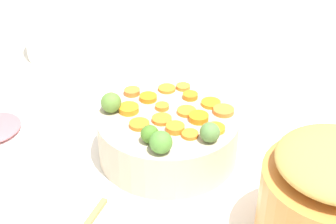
# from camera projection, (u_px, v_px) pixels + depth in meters

# --- Properties ---
(tabletop) EXTENTS (2.40, 2.40, 0.02)m
(tabletop) POSITION_uv_depth(u_px,v_px,m) (175.00, 143.00, 1.04)
(tabletop) COLOR white
(tabletop) RESTS_ON ground
(serving_bowl_carrots) EXTENTS (0.27, 0.27, 0.09)m
(serving_bowl_carrots) POSITION_uv_depth(u_px,v_px,m) (168.00, 136.00, 0.97)
(serving_bowl_carrots) COLOR #C2B197
(serving_bowl_carrots) RESTS_ON tabletop
(metal_pot) EXTENTS (0.21, 0.21, 0.14)m
(metal_pot) POSITION_uv_depth(u_px,v_px,m) (328.00, 212.00, 0.75)
(metal_pot) COLOR #D2813A
(metal_pot) RESTS_ON tabletop
(carrot_slice_0) EXTENTS (0.04, 0.04, 0.01)m
(carrot_slice_0) POSITION_uv_depth(u_px,v_px,m) (148.00, 98.00, 0.99)
(carrot_slice_0) COLOR orange
(carrot_slice_0) RESTS_ON serving_bowl_carrots
(carrot_slice_1) EXTENTS (0.05, 0.05, 0.01)m
(carrot_slice_1) POSITION_uv_depth(u_px,v_px,m) (129.00, 109.00, 0.95)
(carrot_slice_1) COLOR orange
(carrot_slice_1) RESTS_ON serving_bowl_carrots
(carrot_slice_2) EXTENTS (0.04, 0.04, 0.01)m
(carrot_slice_2) POSITION_uv_depth(u_px,v_px,m) (162.00, 107.00, 0.96)
(carrot_slice_2) COLOR orange
(carrot_slice_2) RESTS_ON serving_bowl_carrots
(carrot_slice_3) EXTENTS (0.05, 0.05, 0.01)m
(carrot_slice_3) POSITION_uv_depth(u_px,v_px,m) (139.00, 124.00, 0.91)
(carrot_slice_3) COLOR orange
(carrot_slice_3) RESTS_ON serving_bowl_carrots
(carrot_slice_4) EXTENTS (0.04, 0.04, 0.01)m
(carrot_slice_4) POSITION_uv_depth(u_px,v_px,m) (199.00, 118.00, 0.93)
(carrot_slice_4) COLOR orange
(carrot_slice_4) RESTS_ON serving_bowl_carrots
(carrot_slice_5) EXTENTS (0.04, 0.04, 0.01)m
(carrot_slice_5) POSITION_uv_depth(u_px,v_px,m) (175.00, 128.00, 0.90)
(carrot_slice_5) COLOR orange
(carrot_slice_5) RESTS_ON serving_bowl_carrots
(carrot_slice_6) EXTENTS (0.04, 0.04, 0.01)m
(carrot_slice_6) POSITION_uv_depth(u_px,v_px,m) (132.00, 92.00, 1.01)
(carrot_slice_6) COLOR orange
(carrot_slice_6) RESTS_ON serving_bowl_carrots
(carrot_slice_7) EXTENTS (0.05, 0.05, 0.01)m
(carrot_slice_7) POSITION_uv_depth(u_px,v_px,m) (211.00, 103.00, 0.97)
(carrot_slice_7) COLOR orange
(carrot_slice_7) RESTS_ON serving_bowl_carrots
(carrot_slice_8) EXTENTS (0.04, 0.04, 0.01)m
(carrot_slice_8) POSITION_uv_depth(u_px,v_px,m) (185.00, 112.00, 0.95)
(carrot_slice_8) COLOR orange
(carrot_slice_8) RESTS_ON serving_bowl_carrots
(carrot_slice_9) EXTENTS (0.05, 0.05, 0.01)m
(carrot_slice_9) POSITION_uv_depth(u_px,v_px,m) (167.00, 89.00, 1.02)
(carrot_slice_9) COLOR orange
(carrot_slice_9) RESTS_ON serving_bowl_carrots
(carrot_slice_10) EXTENTS (0.05, 0.05, 0.01)m
(carrot_slice_10) POSITION_uv_depth(u_px,v_px,m) (162.00, 119.00, 0.93)
(carrot_slice_10) COLOR orange
(carrot_slice_10) RESTS_ON serving_bowl_carrots
(carrot_slice_11) EXTENTS (0.04, 0.04, 0.01)m
(carrot_slice_11) POSITION_uv_depth(u_px,v_px,m) (190.00, 134.00, 0.89)
(carrot_slice_11) COLOR orange
(carrot_slice_11) RESTS_ON serving_bowl_carrots
(carrot_slice_12) EXTENTS (0.06, 0.06, 0.01)m
(carrot_slice_12) POSITION_uv_depth(u_px,v_px,m) (224.00, 111.00, 0.95)
(carrot_slice_12) COLOR orange
(carrot_slice_12) RESTS_ON serving_bowl_carrots
(carrot_slice_13) EXTENTS (0.04, 0.04, 0.01)m
(carrot_slice_13) POSITION_uv_depth(u_px,v_px,m) (215.00, 128.00, 0.90)
(carrot_slice_13) COLOR orange
(carrot_slice_13) RESTS_ON serving_bowl_carrots
(carrot_slice_14) EXTENTS (0.04, 0.04, 0.01)m
(carrot_slice_14) POSITION_uv_depth(u_px,v_px,m) (190.00, 96.00, 1.00)
(carrot_slice_14) COLOR orange
(carrot_slice_14) RESTS_ON serving_bowl_carrots
(carrot_slice_15) EXTENTS (0.03, 0.03, 0.01)m
(carrot_slice_15) POSITION_uv_depth(u_px,v_px,m) (183.00, 87.00, 1.03)
(carrot_slice_15) COLOR orange
(carrot_slice_15) RESTS_ON serving_bowl_carrots
(brussels_sprout_0) EXTENTS (0.04, 0.04, 0.04)m
(brussels_sprout_0) POSITION_uv_depth(u_px,v_px,m) (111.00, 102.00, 0.95)
(brussels_sprout_0) COLOR #588233
(brussels_sprout_0) RESTS_ON serving_bowl_carrots
(brussels_sprout_1) EXTENTS (0.04, 0.04, 0.04)m
(brussels_sprout_1) POSITION_uv_depth(u_px,v_px,m) (210.00, 132.00, 0.87)
(brussels_sprout_1) COLOR #537F3F
(brussels_sprout_1) RESTS_ON serving_bowl_carrots
(brussels_sprout_2) EXTENTS (0.04, 0.04, 0.04)m
(brussels_sprout_2) POSITION_uv_depth(u_px,v_px,m) (161.00, 142.00, 0.84)
(brussels_sprout_2) COLOR #4E8733
(brussels_sprout_2) RESTS_ON serving_bowl_carrots
(brussels_sprout_3) EXTENTS (0.03, 0.03, 0.03)m
(brussels_sprout_3) POSITION_uv_depth(u_px,v_px,m) (150.00, 134.00, 0.87)
(brussels_sprout_3) COLOR #447724
(brussels_sprout_3) RESTS_ON serving_bowl_carrots
(casserole_dish) EXTENTS (0.23, 0.23, 0.08)m
(casserole_dish) POSITION_uv_depth(u_px,v_px,m) (69.00, 39.00, 1.34)
(casserole_dish) COLOR white
(casserole_dish) RESTS_ON tabletop
(ham_plate) EXTENTS (0.22, 0.22, 0.01)m
(ham_plate) POSITION_uv_depth(u_px,v_px,m) (1.00, 131.00, 1.05)
(ham_plate) COLOR white
(ham_plate) RESTS_ON tabletop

